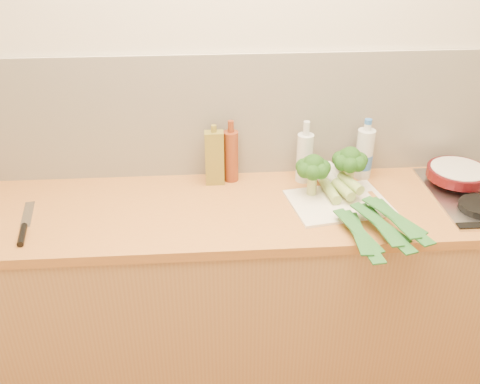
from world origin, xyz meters
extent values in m
plane|color=beige|center=(0.00, 1.50, 1.30)|extent=(3.50, 0.00, 3.50)
cube|color=silver|center=(0.00, 1.49, 1.17)|extent=(3.20, 0.02, 0.54)
cube|color=#AF7F49|center=(0.00, 1.20, 0.43)|extent=(3.20, 0.60, 0.86)
cube|color=#B57735|center=(0.00, 1.20, 0.88)|extent=(3.20, 0.62, 0.04)
cylinder|color=black|center=(0.87, 1.32, 0.93)|extent=(0.17, 0.17, 0.03)
cube|color=white|center=(0.32, 1.18, 0.91)|extent=(0.43, 0.35, 0.01)
cylinder|color=#A6B469|center=(0.22, 1.25, 0.95)|extent=(0.04, 0.04, 0.08)
sphere|color=#133B10|center=(0.22, 1.25, 1.05)|extent=(0.09, 0.09, 0.09)
sphere|color=#133B10|center=(0.27, 1.25, 1.03)|extent=(0.07, 0.07, 0.07)
sphere|color=#133B10|center=(0.25, 1.29, 1.03)|extent=(0.07, 0.07, 0.07)
sphere|color=#133B10|center=(0.22, 1.29, 1.03)|extent=(0.07, 0.07, 0.07)
sphere|color=#133B10|center=(0.19, 1.27, 1.03)|extent=(0.07, 0.07, 0.07)
sphere|color=#133B10|center=(0.19, 1.24, 1.03)|extent=(0.07, 0.07, 0.07)
sphere|color=#133B10|center=(0.22, 1.21, 1.03)|extent=(0.07, 0.07, 0.07)
sphere|color=#133B10|center=(0.25, 1.22, 1.03)|extent=(0.07, 0.07, 0.07)
cylinder|color=#A6B469|center=(0.38, 1.29, 0.96)|extent=(0.04, 0.04, 0.09)
sphere|color=#133B10|center=(0.38, 1.29, 1.06)|extent=(0.09, 0.09, 0.09)
sphere|color=#133B10|center=(0.43, 1.29, 1.04)|extent=(0.07, 0.07, 0.07)
sphere|color=#133B10|center=(0.41, 1.32, 1.04)|extent=(0.07, 0.07, 0.07)
sphere|color=#133B10|center=(0.37, 1.33, 1.04)|extent=(0.07, 0.07, 0.07)
sphere|color=#133B10|center=(0.35, 1.30, 1.04)|extent=(0.07, 0.07, 0.07)
sphere|color=#133B10|center=(0.35, 1.27, 1.04)|extent=(0.07, 0.07, 0.07)
sphere|color=#133B10|center=(0.37, 1.25, 1.04)|extent=(0.07, 0.07, 0.07)
sphere|color=#133B10|center=(0.41, 1.25, 1.04)|extent=(0.07, 0.07, 0.07)
cylinder|color=white|center=(0.28, 1.38, 0.93)|extent=(0.05, 0.14, 0.04)
cylinder|color=#8DAA55|center=(0.30, 1.24, 0.93)|extent=(0.06, 0.17, 0.04)
cube|color=#1B4C1E|center=(0.33, 0.92, 0.93)|extent=(0.07, 0.30, 0.02)
cube|color=#1B4C1E|center=(0.34, 0.90, 0.94)|extent=(0.09, 0.34, 0.01)
cube|color=#1B4C1E|center=(0.33, 0.93, 0.94)|extent=(0.13, 0.28, 0.02)
cylinder|color=white|center=(0.32, 1.32, 0.95)|extent=(0.07, 0.11, 0.04)
cylinder|color=#8DAA55|center=(0.35, 1.21, 0.95)|extent=(0.08, 0.14, 0.04)
cube|color=#1B4C1E|center=(0.42, 0.94, 0.95)|extent=(0.07, 0.30, 0.02)
cube|color=#1B4C1E|center=(0.43, 0.92, 0.95)|extent=(0.14, 0.34, 0.01)
cube|color=#1B4C1E|center=(0.42, 0.95, 0.96)|extent=(0.17, 0.27, 0.02)
cylinder|color=white|center=(0.34, 1.34, 0.97)|extent=(0.07, 0.12, 0.04)
cylinder|color=#8DAA55|center=(0.38, 1.23, 0.97)|extent=(0.09, 0.15, 0.04)
cube|color=#1B4C1E|center=(0.48, 0.95, 0.97)|extent=(0.09, 0.30, 0.02)
cube|color=#1B4C1E|center=(0.48, 0.94, 0.97)|extent=(0.16, 0.34, 0.01)
cube|color=#1B4C1E|center=(0.47, 0.96, 0.97)|extent=(0.18, 0.26, 0.02)
cube|color=silver|center=(-0.92, 1.19, 0.90)|extent=(0.07, 0.20, 0.00)
cylinder|color=black|center=(-0.89, 1.03, 0.91)|extent=(0.04, 0.13, 0.02)
cylinder|color=#480C0F|center=(0.87, 1.30, 0.96)|extent=(0.26, 0.26, 0.04)
cylinder|color=beige|center=(0.87, 1.30, 0.98)|extent=(0.23, 0.23, 0.00)
cube|color=olive|center=(-0.17, 1.40, 1.02)|extent=(0.08, 0.05, 0.24)
cylinder|color=olive|center=(-0.17, 1.40, 1.16)|extent=(0.02, 0.02, 0.03)
cylinder|color=silver|center=(0.22, 1.40, 1.01)|extent=(0.07, 0.07, 0.22)
cylinder|color=silver|center=(0.22, 1.40, 1.15)|extent=(0.03, 0.03, 0.06)
cylinder|color=maroon|center=(-0.10, 1.42, 1.01)|extent=(0.06, 0.06, 0.23)
cylinder|color=maroon|center=(-0.10, 1.42, 1.15)|extent=(0.03, 0.03, 0.05)
cylinder|color=silver|center=(0.48, 1.41, 1.01)|extent=(0.08, 0.08, 0.22)
cylinder|color=silver|center=(0.48, 1.41, 1.14)|extent=(0.03, 0.03, 0.03)
cylinder|color=#3166B9|center=(0.48, 1.41, 0.98)|extent=(0.08, 0.08, 0.07)
camera|label=1|loc=(-0.21, -0.65, 2.02)|focal=40.00mm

